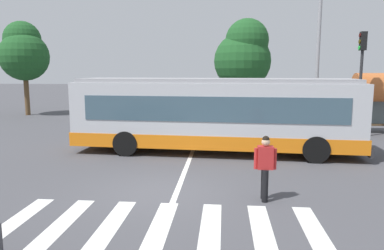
% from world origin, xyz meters
% --- Properties ---
extents(ground_plane, '(160.00, 160.00, 0.00)m').
position_xyz_m(ground_plane, '(0.00, 0.00, 0.00)').
color(ground_plane, '#47474C').
extents(city_transit_bus, '(11.78, 3.33, 3.06)m').
position_xyz_m(city_transit_bus, '(1.39, 5.21, 1.59)').
color(city_transit_bus, black).
rests_on(city_transit_bus, ground_plane).
extents(pedestrian_crossing_street, '(0.58, 0.42, 1.72)m').
position_xyz_m(pedestrian_crossing_street, '(2.85, -0.39, 0.97)').
color(pedestrian_crossing_street, black).
rests_on(pedestrian_crossing_street, ground_plane).
extents(parked_car_blue, '(2.30, 4.67, 1.35)m').
position_xyz_m(parked_car_blue, '(-4.02, 13.02, 0.77)').
color(parked_car_blue, black).
rests_on(parked_car_blue, ground_plane).
extents(parked_car_charcoal, '(2.11, 4.61, 1.35)m').
position_xyz_m(parked_car_charcoal, '(-1.31, 13.46, 0.77)').
color(parked_car_charcoal, black).
rests_on(parked_car_charcoal, ground_plane).
extents(parked_car_white, '(2.19, 4.64, 1.35)m').
position_xyz_m(parked_car_white, '(1.43, 12.98, 0.77)').
color(parked_car_white, black).
rests_on(parked_car_white, ground_plane).
extents(parked_car_silver, '(2.01, 4.57, 1.35)m').
position_xyz_m(parked_car_silver, '(4.14, 12.87, 0.77)').
color(parked_car_silver, black).
rests_on(parked_car_silver, ground_plane).
extents(traffic_light_far_corner, '(0.33, 0.32, 5.25)m').
position_xyz_m(traffic_light_far_corner, '(8.50, 9.15, 3.49)').
color(traffic_light_far_corner, '#28282B').
rests_on(traffic_light_far_corner, ground_plane).
extents(twin_arm_street_lamp, '(5.05, 0.32, 8.02)m').
position_xyz_m(twin_arm_street_lamp, '(6.90, 11.26, 5.05)').
color(twin_arm_street_lamp, '#939399').
rests_on(twin_arm_street_lamp, ground_plane).
extents(background_tree_left, '(3.62, 3.62, 7.05)m').
position_xyz_m(background_tree_left, '(-13.26, 16.98, 4.78)').
color(background_tree_left, brown).
rests_on(background_tree_left, ground_plane).
extents(background_tree_right, '(4.28, 4.28, 7.19)m').
position_xyz_m(background_tree_right, '(3.22, 18.37, 4.52)').
color(background_tree_right, brown).
rests_on(background_tree_right, ground_plane).
extents(crosswalk_painted_stripes, '(7.06, 3.25, 0.01)m').
position_xyz_m(crosswalk_painted_stripes, '(0.41, -2.46, 0.00)').
color(crosswalk_painted_stripes, silver).
rests_on(crosswalk_painted_stripes, ground_plane).
extents(lane_center_line, '(0.16, 24.00, 0.01)m').
position_xyz_m(lane_center_line, '(0.47, 2.00, 0.00)').
color(lane_center_line, silver).
rests_on(lane_center_line, ground_plane).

